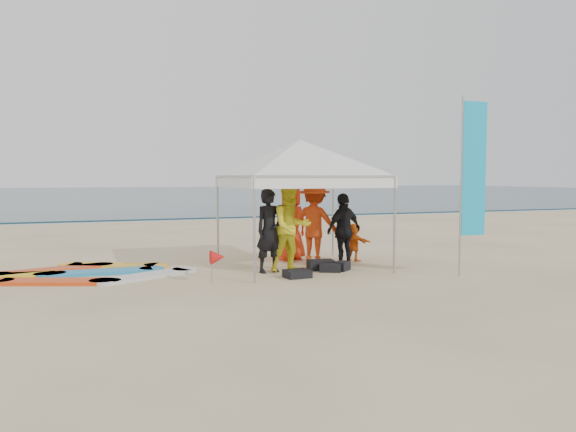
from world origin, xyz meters
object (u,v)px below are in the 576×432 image
Objects in this scene: person_black_b at (344,230)px; marker_pennant at (218,257)px; surfboard_spread at (59,274)px; person_orange_b at (291,223)px; feather_flag at (473,171)px; person_black_a at (270,231)px; person_yellow at (291,227)px; canopy_tent at (300,140)px; person_orange_a at (315,223)px; person_seated at (354,242)px.

person_black_b reaches higher than marker_pennant.
surfboard_spread is (-2.91, 1.85, -0.46)m from marker_pennant.
person_orange_b is 0.32× the size of surfboard_spread.
feather_flag is at bearing -11.37° from marker_pennant.
marker_pennant is 0.11× the size of surfboard_spread.
surfboard_spread is at bearing 150.85° from person_black_a.
person_orange_b is at bearing 43.87° from marker_pennant.
canopy_tent reaches higher than person_yellow.
person_orange_a is 5.63m from surfboard_spread.
person_orange_b is 2.21m from canopy_tent.
person_orange_b reaches higher than person_seated.
feather_flag is at bearing 176.51° from person_orange_a.
person_black_a is at bearing -16.96° from person_black_b.
person_orange_b is at bearing -32.44° from person_orange_a.
person_orange_b is at bearing 61.02° from person_yellow.
person_orange_b is 2.85× the size of marker_pennant.
person_orange_a reaches higher than person_orange_b.
canopy_tent is at bearing -43.41° from person_black_b.
canopy_tent is at bearing 78.28° from person_seated.
feather_flag is 0.64× the size of surfboard_spread.
person_seated is (2.43, 0.83, -0.44)m from person_black_a.
marker_pennant is (-2.62, -1.42, -0.47)m from person_orange_a.
person_seated is (1.38, -0.66, -0.45)m from person_orange_b.
feather_flag is at bearing -177.38° from person_seated.
person_orange_a is 1.25m from person_seated.
person_yellow is at bearing 89.95° from person_seated.
surfboard_spread is at bearing 147.58° from marker_pennant.
person_black_a is 0.49× the size of feather_flag.
person_orange_a is (0.84, 0.69, 0.01)m from person_yellow.
marker_pennant is at bearing 88.79° from person_seated.
canopy_tent reaches higher than marker_pennant.
person_orange_b is 3.31m from marker_pennant.
person_yellow is at bearing -127.44° from canopy_tent.
person_seated is 2.88m from canopy_tent.
person_orange_a reaches higher than marker_pennant.
feather_flag is (3.79, -1.81, 1.27)m from person_black_a.
person_yellow reaches higher than marker_pennant.
person_yellow is at bearing 56.24° from person_orange_b.
feather_flag is at bearing -36.07° from person_yellow.
person_yellow is (0.47, -0.07, 0.07)m from person_black_a.
person_black_a is 4.39m from feather_flag.
person_black_b reaches higher than person_seated.
person_black_a is 0.92× the size of person_orange_a.
person_yellow is 0.33× the size of surfboard_spread.
person_black_a is at bearing 66.67° from person_orange_a.
marker_pennant reaches higher than surfboard_spread.
person_orange_a is 0.44× the size of canopy_tent.
person_black_b is 1.07m from person_seated.
person_orange_b is 0.42× the size of canopy_tent.
person_orange_b is 1.98× the size of person_seated.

